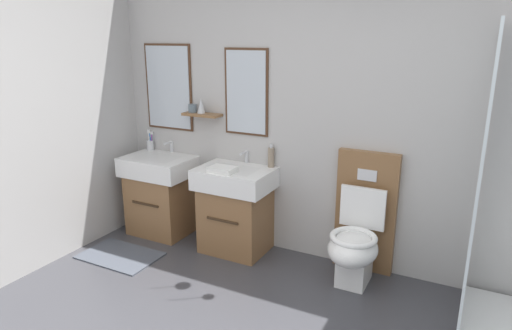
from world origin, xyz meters
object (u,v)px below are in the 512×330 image
vanity_sink_left (161,193)px  soap_dispenser (271,157)px  toothbrush_cup (150,144)px  folded_hand_towel (223,170)px  toilet (359,234)px  vanity_sink_right (236,207)px

vanity_sink_left → soap_dispenser: soap_dispenser is taller
toothbrush_cup → folded_hand_towel: toothbrush_cup is taller
folded_hand_towel → soap_dispenser: bearing=48.1°
vanity_sink_left → toilet: bearing=0.2°
toilet → toothbrush_cup: (-2.18, 0.16, 0.45)m
toothbrush_cup → soap_dispenser: toothbrush_cup is taller
toilet → folded_hand_towel: size_ratio=4.55×
toilet → folded_hand_towel: 1.22m
toothbrush_cup → soap_dispenser: bearing=0.4°
toothbrush_cup → folded_hand_towel: (1.04, -0.32, -0.04)m
toilet → toothbrush_cup: bearing=175.8°
soap_dispenser → folded_hand_towel: soap_dispenser is taller
vanity_sink_right → toothbrush_cup: 1.17m
vanity_sink_left → toothbrush_cup: size_ratio=3.66×
vanity_sink_right → folded_hand_towel: size_ratio=3.46×
toilet → soap_dispenser: toilet is taller
vanity_sink_left → toilet: (1.93, 0.01, -0.03)m
vanity_sink_left → vanity_sink_right: (0.83, 0.00, 0.00)m
vanity_sink_left → soap_dispenser: bearing=9.3°
vanity_sink_left → vanity_sink_right: 0.83m
folded_hand_towel → toilet: bearing=7.7°
vanity_sink_right → folded_hand_towel: bearing=-105.2°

